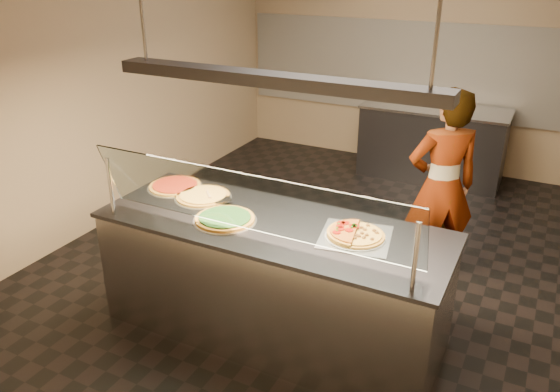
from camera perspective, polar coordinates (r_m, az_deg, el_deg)
The scene contains 17 objects.
ground at distance 5.31m, azimuth 5.48°, elevation -6.61°, with size 5.00×6.00×0.02m, color black.
wall_back at distance 7.56m, azimuth 14.79°, elevation 14.22°, with size 5.00×0.02×3.00m, color #998363.
wall_front at distance 2.37m, azimuth -21.59°, elevation -7.72°, with size 5.00×0.02×3.00m, color #998363.
wall_left at distance 6.06m, azimuth -16.98°, elevation 11.72°, with size 0.02×6.00×3.00m, color #998363.
tile_band at distance 7.56m, azimuth 14.58°, elevation 12.70°, with size 4.90×0.02×1.20m, color silver.
serving_counter at distance 4.10m, azimuth -0.78°, elevation -8.65°, with size 2.54×0.94×0.93m.
sneeze_guard at distance 3.48m, azimuth -3.48°, elevation -0.77°, with size 2.30×0.18×0.54m.
perforated_tray at distance 3.72m, azimuth 7.89°, elevation -4.19°, with size 0.54×0.54×0.01m.
half_pizza_pepperoni at distance 3.74m, azimuth 6.58°, elevation -3.51°, with size 0.26×0.41×0.05m.
half_pizza_sausage at distance 3.69m, azimuth 9.27°, elevation -4.18°, with size 0.26×0.41×0.04m.
pizza_spinach at distance 3.93m, azimuth -5.76°, elevation -2.34°, with size 0.46×0.46×0.03m.
pizza_cheese at distance 4.32m, azimuth -8.00°, elevation 0.04°, with size 0.45×0.45×0.03m.
pizza_tomato at distance 4.55m, azimuth -10.87°, elevation 1.09°, with size 0.45×0.45×0.03m.
pizza_spatula at distance 4.26m, azimuth -6.83°, elevation -0.03°, with size 0.28×0.17×0.02m.
prep_table at distance 7.29m, azimuth 15.59°, elevation 5.39°, with size 1.80×0.74×0.93m.
worker at distance 4.85m, azimuth 16.53°, elevation 0.91°, with size 0.63×0.41×1.72m, color #403A47.
heat_lamp_housing at distance 3.53m, azimuth -0.91°, elevation 12.07°, with size 2.30×0.18×0.08m, color #343439.
Camera 1 is at (1.62, -4.28, 2.68)m, focal length 35.00 mm.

